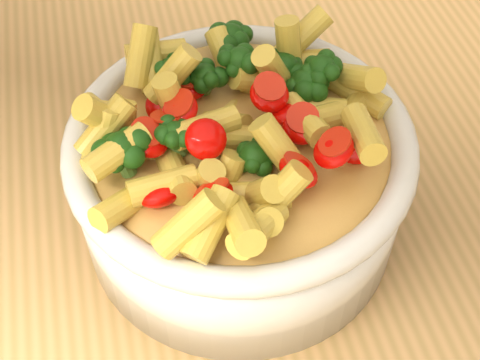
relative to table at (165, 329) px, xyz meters
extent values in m
cube|color=#AF804B|center=(0.00, 0.00, 0.08)|extent=(1.20, 0.80, 0.04)
cylinder|color=#AF804B|center=(0.55, 0.35, -0.37)|extent=(0.05, 0.05, 0.86)
cylinder|color=silver|center=(0.08, 0.03, 0.15)|extent=(0.25, 0.25, 0.10)
ellipsoid|color=silver|center=(0.08, 0.03, 0.12)|extent=(0.23, 0.23, 0.04)
torus|color=silver|center=(0.08, 0.03, 0.20)|extent=(0.26, 0.26, 0.02)
ellipsoid|color=#EAB14F|center=(0.08, 0.03, 0.20)|extent=(0.22, 0.22, 0.03)
camera|label=1|loc=(0.00, -0.29, 0.56)|focal=50.00mm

